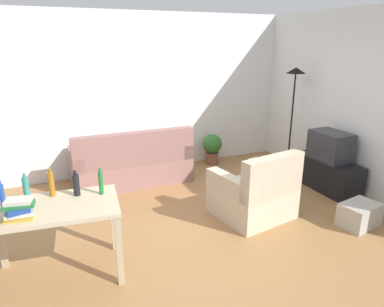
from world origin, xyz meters
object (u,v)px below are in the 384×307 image
object	(u,v)px
tv_stand	(327,174)
torchiere_lamp	(294,91)
couch	(132,165)
bottle_green	(101,182)
desk	(54,216)
storage_box	(359,215)
bottle_dark	(76,184)
tv	(330,146)
bottle_blue	(2,194)
bottle_tall	(26,188)
book_stack	(19,209)
potted_plant	(212,147)
armchair	(255,194)
bottle_amber	(51,184)

from	to	relation	value
tv_stand	torchiere_lamp	world-z (taller)	torchiere_lamp
couch	bottle_green	world-z (taller)	bottle_green
torchiere_lamp	couch	bearing A→B (deg)	169.49
desk	storage_box	bearing A→B (deg)	-1.30
couch	bottle_dark	xyz separation A→B (m)	(-1.01, -1.89, 0.57)
tv	bottle_blue	bearing A→B (deg)	95.12
tv_stand	desk	size ratio (longest dim) A/B	0.87
tv_stand	desk	world-z (taller)	desk
tv	bottle_tall	xyz separation A→B (m)	(-4.21, -0.37, 0.18)
tv_stand	storage_box	world-z (taller)	tv_stand
torchiere_lamp	bottle_blue	distance (m)	4.64
couch	storage_box	xyz separation A→B (m)	(2.25, -2.52, -0.16)
torchiere_lamp	bottle_tall	size ratio (longest dim) A/B	6.51
tv	bottle_green	size ratio (longest dim) A/B	2.15
book_stack	torchiere_lamp	bearing A→B (deg)	21.63
couch	tv	distance (m)	3.13
bottle_blue	bottle_dark	world-z (taller)	bottle_dark
bottle_tall	book_stack	bearing A→B (deg)	-98.82
bottle_dark	book_stack	bearing A→B (deg)	-148.92
torchiere_lamp	bottle_blue	world-z (taller)	torchiere_lamp
book_stack	bottle_dark	bearing A→B (deg)	31.08
couch	potted_plant	size ratio (longest dim) A/B	3.28
desk	potted_plant	size ratio (longest dim) A/B	2.23
tv_stand	potted_plant	distance (m)	2.09
storage_box	bottle_blue	xyz separation A→B (m)	(-3.92, 0.67, 0.72)
desk	storage_box	world-z (taller)	desk
tv_stand	bottle_blue	world-z (taller)	bottle_blue
tv_stand	desk	bearing A→B (deg)	98.48
armchair	bottle_green	xyz separation A→B (m)	(-1.97, -0.18, 0.56)
torchiere_lamp	bottle_green	distance (m)	3.85
armchair	tv_stand	bearing A→B (deg)	-177.65
desk	bottle_tall	xyz separation A→B (m)	(-0.21, 0.22, 0.23)
storage_box	bottle_blue	world-z (taller)	bottle_blue
bottle_amber	torchiere_lamp	bearing A→B (deg)	18.10
torchiere_lamp	storage_box	xyz separation A→B (m)	(-0.48, -2.01, -1.26)
potted_plant	storage_box	bearing A→B (deg)	-77.32
bottle_green	book_stack	xyz separation A→B (m)	(-0.74, -0.24, -0.03)
bottle_blue	tv_stand	bearing A→B (deg)	5.13
armchair	bottle_green	size ratio (longest dim) A/B	3.69
tv	storage_box	world-z (taller)	tv
couch	bottle_blue	bearing A→B (deg)	47.80
potted_plant	storage_box	distance (m)	2.91
storage_box	bottle_tall	world-z (taller)	bottle_tall
couch	book_stack	distance (m)	2.73
storage_box	bottle_amber	bearing A→B (deg)	168.51
potted_plant	bottle_tall	distance (m)	3.79
storage_box	bottle_green	world-z (taller)	bottle_green
tv	bottle_amber	bearing A→B (deg)	95.17
torchiere_lamp	bottle_blue	xyz separation A→B (m)	(-4.41, -1.34, -0.55)
bottle_tall	bottle_green	bearing A→B (deg)	-11.39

